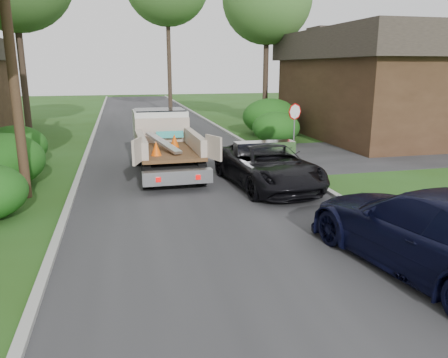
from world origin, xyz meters
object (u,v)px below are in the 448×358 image
at_px(utility_pole, 8,27).
at_px(navy_suv, 432,231).
at_px(flatbed_truck, 163,138).
at_px(black_pickup, 268,165).
at_px(stop_sign, 295,119).
at_px(house_right, 386,83).

xyz_separation_m(utility_pole, navy_suv, (8.93, -7.48, -4.31)).
xyz_separation_m(flatbed_truck, black_pickup, (3.21, -3.63, -0.52)).
height_order(stop_sign, navy_suv, stop_sign).
relative_size(utility_pole, black_pickup, 1.87).
xyz_separation_m(flatbed_truck, navy_suv, (4.25, -10.63, -0.40)).
relative_size(stop_sign, house_right, 0.19).
height_order(utility_pole, flatbed_truck, utility_pole).
bearing_deg(utility_pole, black_pickup, -3.50).
bearing_deg(black_pickup, stop_sign, 53.38).
relative_size(black_pickup, navy_suv, 0.90).
relative_size(house_right, navy_suv, 2.18).
relative_size(stop_sign, navy_suv, 0.42).
relative_size(stop_sign, black_pickup, 0.46).
height_order(stop_sign, black_pickup, stop_sign).
bearing_deg(black_pickup, house_right, 37.14).
bearing_deg(navy_suv, stop_sign, -107.49).
relative_size(utility_pole, house_right, 0.77).
bearing_deg(stop_sign, navy_suv, -98.67).
bearing_deg(flatbed_truck, house_right, 22.16).
bearing_deg(utility_pole, flatbed_truck, 33.95).
xyz_separation_m(utility_pole, flatbed_truck, (4.67, 3.15, -3.91)).
height_order(stop_sign, house_right, house_right).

